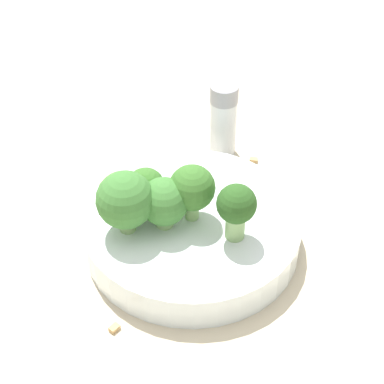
{
  "coord_description": "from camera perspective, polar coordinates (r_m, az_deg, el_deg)",
  "views": [
    {
      "loc": [
        0.35,
        0.22,
        0.43
      ],
      "look_at": [
        0.0,
        0.0,
        0.06
      ],
      "focal_mm": 60.0,
      "sensor_mm": 36.0,
      "label": 1
    }
  ],
  "objects": [
    {
      "name": "almond_crumb_0",
      "position": [
        0.53,
        -6.56,
        -11.99
      ],
      "size": [
        0.01,
        0.01,
        0.01
      ],
      "primitive_type": "cube",
      "rotation": [
        0.0,
        0.0,
        3.0
      ],
      "color": "tan",
      "rests_on": "ground_plane"
    },
    {
      "name": "almond_crumb_1",
      "position": [
        0.69,
        5.5,
        2.97
      ],
      "size": [
        0.01,
        0.01,
        0.01
      ],
      "primitive_type": "cube",
      "rotation": [
        0.0,
        0.0,
        5.08
      ],
      "color": "tan",
      "rests_on": "ground_plane"
    },
    {
      "name": "broccoli_floret_1",
      "position": [
        0.57,
        -4.13,
        0.33
      ],
      "size": [
        0.04,
        0.04,
        0.04
      ],
      "color": "#7A9E5B",
      "rests_on": "bowl"
    },
    {
      "name": "bowl",
      "position": [
        0.59,
        -0.0,
        -3.39
      ],
      "size": [
        0.2,
        0.2,
        0.03
      ],
      "primitive_type": "cylinder",
      "color": "silver",
      "rests_on": "ground_plane"
    },
    {
      "name": "ground_plane",
      "position": [
        0.6,
        -0.0,
        -4.5
      ],
      "size": [
        3.0,
        3.0,
        0.0
      ],
      "primitive_type": "plane",
      "color": "beige"
    },
    {
      "name": "broccoli_floret_4",
      "position": [
        0.54,
        -5.95,
        -0.76
      ],
      "size": [
        0.05,
        0.05,
        0.06
      ],
      "color": "#84AD66",
      "rests_on": "bowl"
    },
    {
      "name": "broccoli_floret_3",
      "position": [
        0.55,
        -2.5,
        -0.93
      ],
      "size": [
        0.04,
        0.04,
        0.05
      ],
      "color": "#8EB770",
      "rests_on": "bowl"
    },
    {
      "name": "broccoli_floret_2",
      "position": [
        0.54,
        4.05,
        -1.28
      ],
      "size": [
        0.03,
        0.03,
        0.06
      ],
      "color": "#8EB770",
      "rests_on": "bowl"
    },
    {
      "name": "broccoli_floret_0",
      "position": [
        0.55,
        -0.13,
        0.32
      ],
      "size": [
        0.04,
        0.04,
        0.06
      ],
      "color": "#8EB770",
      "rests_on": "bowl"
    },
    {
      "name": "pepper_shaker",
      "position": [
        0.68,
        2.79,
        6.45
      ],
      "size": [
        0.03,
        0.03,
        0.08
      ],
      "color": "silver",
      "rests_on": "ground_plane"
    }
  ]
}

